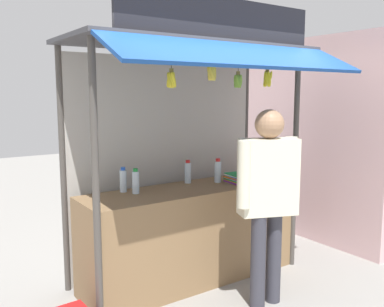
# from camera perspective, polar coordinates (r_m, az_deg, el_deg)

# --- Properties ---
(ground_plane) EXTENTS (20.00, 20.00, 0.00)m
(ground_plane) POSITION_cam_1_polar(r_m,az_deg,el_deg) (4.60, 0.00, -16.51)
(ground_plane) COLOR gray
(stall_counter) EXTENTS (2.29, 0.65, 0.97)m
(stall_counter) POSITION_cam_1_polar(r_m,az_deg,el_deg) (4.42, 0.00, -10.78)
(stall_counter) COLOR olive
(stall_counter) RESTS_ON ground
(stall_structure) EXTENTS (2.49, 1.55, 2.74)m
(stall_structure) POSITION_cam_1_polar(r_m,az_deg,el_deg) (4.30, -1.03, 4.68)
(stall_structure) COLOR #4C4742
(stall_structure) RESTS_ON ground
(water_bottle_mid_right) EXTENTS (0.08, 0.08, 0.28)m
(water_bottle_mid_right) POSITION_cam_1_polar(r_m,az_deg,el_deg) (4.97, 9.91, -1.47)
(water_bottle_mid_right) COLOR silver
(water_bottle_mid_right) RESTS_ON stall_counter
(water_bottle_far_right) EXTENTS (0.07, 0.07, 0.25)m
(water_bottle_far_right) POSITION_cam_1_polar(r_m,az_deg,el_deg) (4.48, -0.57, -2.55)
(water_bottle_far_right) COLOR silver
(water_bottle_far_right) RESTS_ON stall_counter
(water_bottle_mid_left) EXTENTS (0.07, 0.07, 0.26)m
(water_bottle_mid_left) POSITION_cam_1_polar(r_m,az_deg,el_deg) (4.53, 3.51, -2.39)
(water_bottle_mid_left) COLOR silver
(water_bottle_mid_left) RESTS_ON stall_counter
(water_bottle_center) EXTENTS (0.07, 0.07, 0.24)m
(water_bottle_center) POSITION_cam_1_polar(r_m,az_deg,el_deg) (4.05, -7.61, -3.81)
(water_bottle_center) COLOR silver
(water_bottle_center) RESTS_ON stall_counter
(water_bottle_back_left) EXTENTS (0.08, 0.08, 0.30)m
(water_bottle_back_left) POSITION_cam_1_polar(r_m,az_deg,el_deg) (4.95, 8.39, -1.35)
(water_bottle_back_left) COLOR silver
(water_bottle_back_left) RESTS_ON stall_counter
(water_bottle_rear_center) EXTENTS (0.07, 0.07, 0.24)m
(water_bottle_rear_center) POSITION_cam_1_polar(r_m,az_deg,el_deg) (4.14, -9.27, -3.60)
(water_bottle_rear_center) COLOR silver
(water_bottle_rear_center) RESTS_ON stall_counter
(magazine_stack_front_right) EXTENTS (0.28, 0.31, 0.09)m
(magazine_stack_front_right) POSITION_cam_1_polar(r_m,az_deg,el_deg) (4.56, 6.51, -3.31)
(magazine_stack_front_right) COLOR purple
(magazine_stack_front_right) RESTS_ON stall_counter
(magazine_stack_back_right) EXTENTS (0.27, 0.28, 0.07)m
(magazine_stack_back_right) POSITION_cam_1_polar(r_m,az_deg,el_deg) (4.73, 10.99, -3.13)
(magazine_stack_back_right) COLOR orange
(magazine_stack_back_right) RESTS_ON stall_counter
(banana_bunch_inner_right) EXTENTS (0.09, 0.09, 0.30)m
(banana_bunch_inner_right) POSITION_cam_1_polar(r_m,az_deg,el_deg) (3.55, -2.81, 9.94)
(banana_bunch_inner_right) COLOR #332D23
(banana_bunch_inner_left) EXTENTS (0.10, 0.10, 0.23)m
(banana_bunch_inner_left) POSITION_cam_1_polar(r_m,az_deg,el_deg) (3.79, 2.71, 10.84)
(banana_bunch_inner_left) COLOR #332D23
(banana_bunch_rightmost) EXTENTS (0.10, 0.09, 0.29)m
(banana_bunch_rightmost) POSITION_cam_1_polar(r_m,az_deg,el_deg) (3.98, 6.23, 9.71)
(banana_bunch_rightmost) COLOR #332D23
(banana_bunch_leftmost) EXTENTS (0.10, 0.09, 0.28)m
(banana_bunch_leftmost) POSITION_cam_1_polar(r_m,az_deg,el_deg) (4.23, 10.14, 9.94)
(banana_bunch_leftmost) COLOR #332D23
(vendor_person) EXTENTS (0.67, 0.39, 1.78)m
(vendor_person) POSITION_cam_1_polar(r_m,az_deg,el_deg) (3.80, 10.19, -4.82)
(vendor_person) COLOR #383842
(vendor_person) RESTS_ON ground
(neighbour_wall) EXTENTS (0.20, 2.40, 2.62)m
(neighbour_wall) POSITION_cam_1_polar(r_m,az_deg,el_deg) (5.82, 15.14, 1.88)
(neighbour_wall) COLOR beige
(neighbour_wall) RESTS_ON ground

